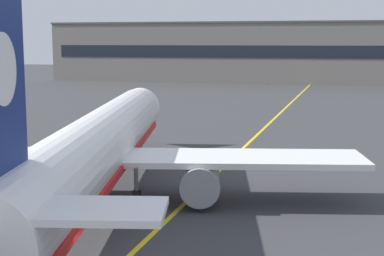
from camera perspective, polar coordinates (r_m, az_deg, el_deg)
name	(u,v)px	position (r m, az deg, el deg)	size (l,w,h in m)	color
taxiway_centreline	(239,152)	(51.95, 4.59, -2.31)	(0.30, 180.00, 0.01)	yellow
airliner_foreground	(97,148)	(35.45, -9.23, -1.92)	(32.32, 41.23, 11.65)	white
safety_cone_by_nose_gear	(185,151)	(50.61, -0.69, -2.28)	(0.44, 0.44, 0.55)	orange
terminal_building	(296,52)	(138.89, 10.03, 7.23)	(116.90, 12.40, 14.02)	slate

